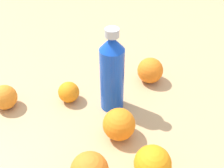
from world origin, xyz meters
name	(u,v)px	position (x,y,z in m)	size (l,w,h in m)	color
ground_plane	(122,102)	(0.00, 0.00, 0.00)	(2.40, 2.40, 0.00)	tan
water_bottle	(112,73)	(0.02, 0.02, 0.12)	(0.07, 0.07, 0.25)	blue
orange_0	(5,97)	(0.31, 0.14, 0.04)	(0.07, 0.07, 0.07)	orange
orange_2	(153,164)	(-0.14, 0.20, 0.04)	(0.08, 0.08, 0.08)	orange
orange_3	(150,70)	(-0.05, -0.13, 0.04)	(0.08, 0.08, 0.08)	orange
orange_4	(69,92)	(0.15, 0.05, 0.03)	(0.06, 0.06, 0.06)	orange
orange_5	(119,124)	(-0.03, 0.12, 0.04)	(0.08, 0.08, 0.08)	orange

